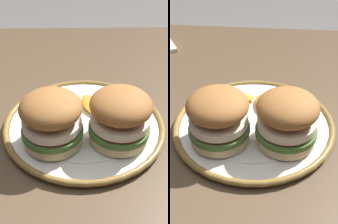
{
  "view_description": "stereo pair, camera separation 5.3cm",
  "coord_description": "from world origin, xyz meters",
  "views": [
    {
      "loc": [
        0.41,
        -0.06,
        1.11
      ],
      "look_at": [
        -0.07,
        -0.06,
        0.75
      ],
      "focal_mm": 49.36,
      "sensor_mm": 36.0,
      "label": 1
    },
    {
      "loc": [
        0.41,
        -0.01,
        1.11
      ],
      "look_at": [
        -0.07,
        -0.06,
        0.75
      ],
      "focal_mm": 49.36,
      "sensor_mm": 36.0,
      "label": 2
    }
  ],
  "objects": [
    {
      "name": "dining_table",
      "position": [
        0.0,
        0.0,
        0.62
      ],
      "size": [
        1.19,
        1.07,
        0.71
      ],
      "color": "brown",
      "rests_on": "ground"
    },
    {
      "name": "dinner_plate",
      "position": [
        -0.07,
        -0.06,
        0.72
      ],
      "size": [
        0.32,
        0.32,
        0.02
      ],
      "color": "white",
      "rests_on": "dining_table"
    },
    {
      "name": "sandwich_half_left",
      "position": [
        -0.02,
        0.01,
        0.78
      ],
      "size": [
        0.11,
        0.11,
        0.1
      ],
      "color": "beige",
      "rests_on": "dinner_plate"
    },
    {
      "name": "sandwich_half_right",
      "position": [
        -0.01,
        -0.11,
        0.78
      ],
      "size": [
        0.14,
        0.14,
        0.1
      ],
      "color": "beige",
      "rests_on": "dinner_plate"
    },
    {
      "name": "orange_peel_curled",
      "position": [
        -0.16,
        0.0,
        0.73
      ],
      "size": [
        0.06,
        0.06,
        0.01
      ],
      "color": "orange",
      "rests_on": "dinner_plate"
    },
    {
      "name": "orange_peel_strip_long",
      "position": [
        -0.14,
        -0.1,
        0.73
      ],
      "size": [
        0.04,
        0.08,
        0.01
      ],
      "color": "orange",
      "rests_on": "dinner_plate"
    },
    {
      "name": "orange_peel_strip_short",
      "position": [
        -0.12,
        -0.04,
        0.73
      ],
      "size": [
        0.08,
        0.05,
        0.01
      ],
      "color": "orange",
      "rests_on": "dinner_plate"
    }
  ]
}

